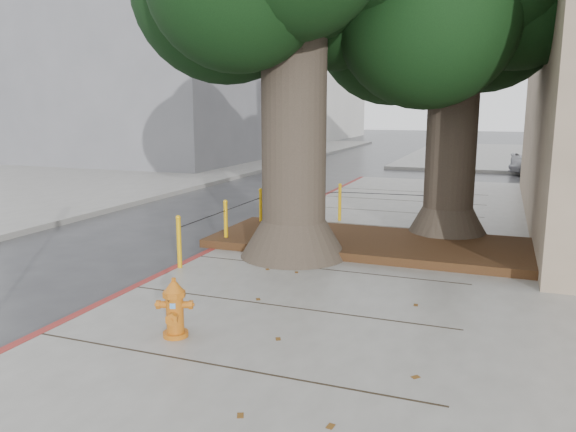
{
  "coord_description": "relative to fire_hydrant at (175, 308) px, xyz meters",
  "views": [
    {
      "loc": [
        3.3,
        -7.09,
        2.93
      ],
      "look_at": [
        -0.07,
        1.79,
        1.1
      ],
      "focal_mm": 35.0,
      "sensor_mm": 36.0,
      "label": 1
    }
  ],
  "objects": [
    {
      "name": "tree_far",
      "position": [
        2.96,
        6.79,
        4.5
      ],
      "size": [
        4.5,
        3.8,
        7.17
      ],
      "color": "#4C3F33",
      "rests_on": "sidewalk_main"
    },
    {
      "name": "building_far_grey",
      "position": [
        -14.68,
        23.47,
        5.48
      ],
      "size": [
        12.0,
        16.0,
        12.0
      ],
      "primitive_type": "cube",
      "color": "slate",
      "rests_on": "ground"
    },
    {
      "name": "car_dark",
      "position": [
        -12.49,
        19.86,
        0.01
      ],
      "size": [
        1.62,
        3.71,
        1.06
      ],
      "primitive_type": "imported",
      "rotation": [
        0.0,
        0.0,
        0.04
      ],
      "color": "black",
      "rests_on": "ground"
    },
    {
      "name": "fire_hydrant",
      "position": [
        0.0,
        0.0,
        0.0
      ],
      "size": [
        0.4,
        0.4,
        0.75
      ],
      "rotation": [
        0.0,
        0.0,
        0.35
      ],
      "color": "#CD6815",
      "rests_on": "sidewalk_main"
    },
    {
      "name": "sidewalk_opposite",
      "position": [
        -13.68,
        11.47,
        -0.44
      ],
      "size": [
        14.0,
        60.0,
        0.15
      ],
      "primitive_type": "cube",
      "color": "slate",
      "rests_on": "ground"
    },
    {
      "name": "sidewalk_far",
      "position": [
        6.32,
        31.47,
        -0.44
      ],
      "size": [
        16.0,
        20.0,
        0.15
      ],
      "primitive_type": "cube",
      "color": "slate",
      "rests_on": "ground"
    },
    {
      "name": "curb_red",
      "position": [
        -1.68,
        3.97,
        -0.44
      ],
      "size": [
        0.14,
        26.0,
        0.16
      ],
      "primitive_type": "cube",
      "color": "maroon",
      "rests_on": "ground"
    },
    {
      "name": "building_far_white",
      "position": [
        -16.68,
        46.47,
        6.98
      ],
      "size": [
        12.0,
        18.0,
        15.0
      ],
      "primitive_type": "cube",
      "color": "silver",
      "rests_on": "ground"
    },
    {
      "name": "car_silver",
      "position": [
        5.97,
        21.07,
        0.16
      ],
      "size": [
        4.12,
        1.97,
        1.36
      ],
      "primitive_type": "imported",
      "rotation": [
        0.0,
        0.0,
        1.48
      ],
      "color": "#B1B1B6",
      "rests_on": "ground"
    },
    {
      "name": "bollard_ring",
      "position": [
        -0.54,
        5.85,
        0.15
      ],
      "size": [
        3.79,
        5.39,
        0.95
      ],
      "color": "#E2A60C",
      "rests_on": "sidewalk_main"
    },
    {
      "name": "planter_bed",
      "position": [
        1.22,
        5.37,
        -0.29
      ],
      "size": [
        6.4,
        2.6,
        0.16
      ],
      "primitive_type": "cube",
      "color": "black",
      "rests_on": "sidewalk_main"
    },
    {
      "name": "ground",
      "position": [
        0.32,
        1.47,
        -0.52
      ],
      "size": [
        140.0,
        140.0,
        0.0
      ],
      "primitive_type": "plane",
      "color": "#28282B",
      "rests_on": "ground"
    }
  ]
}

